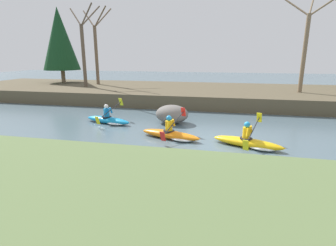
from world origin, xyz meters
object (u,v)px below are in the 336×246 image
Objects in this scene: kayaker_trailing at (109,120)px; boulder_midstream at (172,114)px; kayaker_middle at (172,134)px; kayaker_lead at (250,142)px.

kayaker_trailing reaches higher than boulder_midstream.
kayaker_middle is 4.16m from kayaker_trailing.
kayaker_middle and kayaker_trailing have the same top height.
boulder_midstream is at bearing 159.75° from kayaker_lead.
kayaker_middle is at bearing -168.35° from kayaker_lead.
kayaker_lead is 4.78m from boulder_midstream.
kayaker_lead reaches higher than boulder_midstream.
kayaker_middle is at bearing -78.22° from boulder_midstream.
kayaker_lead is at bearing -39.15° from boulder_midstream.
kayaker_trailing is 1.63× the size of boulder_midstream.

